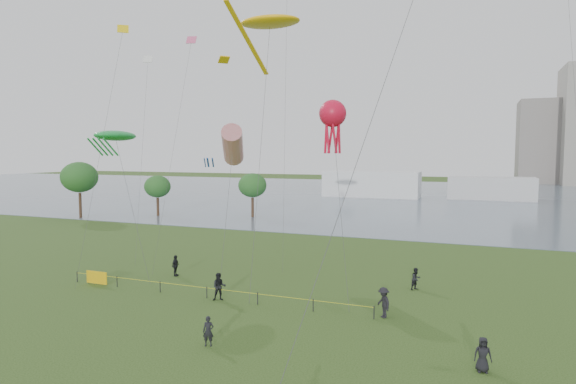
% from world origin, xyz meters
% --- Properties ---
extents(lake, '(400.00, 120.00, 0.08)m').
position_xyz_m(lake, '(0.00, 100.00, 0.02)').
color(lake, slate).
rests_on(lake, ground_plane).
extents(building_low, '(16.00, 18.00, 28.00)m').
position_xyz_m(building_low, '(32.00, 168.00, 14.00)').
color(building_low, slate).
rests_on(building_low, ground_plane).
extents(pavilion_left, '(22.00, 8.00, 6.00)m').
position_xyz_m(pavilion_left, '(-12.00, 95.00, 3.00)').
color(pavilion_left, white).
rests_on(pavilion_left, ground_plane).
extents(pavilion_right, '(18.00, 7.00, 5.00)m').
position_xyz_m(pavilion_right, '(14.00, 98.00, 2.50)').
color(pavilion_right, silver).
rests_on(pavilion_right, ground_plane).
extents(trees, '(30.60, 15.43, 8.91)m').
position_xyz_m(trees, '(-39.07, 45.98, 5.78)').
color(trees, '#3B271A').
rests_on(trees, ground_plane).
extents(fence, '(24.07, 0.07, 1.05)m').
position_xyz_m(fence, '(-13.18, 12.12, 0.55)').
color(fence, black).
rests_on(fence, ground_plane).
extents(spectator_a, '(1.18, 1.09, 1.95)m').
position_xyz_m(spectator_a, '(-5.98, 12.00, 0.98)').
color(spectator_a, black).
rests_on(spectator_a, ground_plane).
extents(spectator_b, '(1.35, 1.42, 1.93)m').
position_xyz_m(spectator_b, '(5.43, 12.65, 0.97)').
color(spectator_b, black).
rests_on(spectator_b, ground_plane).
extents(spectator_c, '(0.54, 1.08, 1.78)m').
position_xyz_m(spectator_c, '(-12.75, 16.58, 0.89)').
color(spectator_c, black).
rests_on(spectator_c, ground_plane).
extents(spectator_d, '(0.91, 0.68, 1.68)m').
position_xyz_m(spectator_d, '(11.16, 6.80, 0.84)').
color(spectator_d, black).
rests_on(spectator_d, ground_plane).
extents(spectator_f, '(0.68, 0.56, 1.62)m').
position_xyz_m(spectator_f, '(-2.55, 4.74, 0.81)').
color(spectator_f, black).
rests_on(spectator_f, ground_plane).
extents(spectator_g, '(1.01, 1.04, 1.69)m').
position_xyz_m(spectator_g, '(6.64, 19.72, 0.84)').
color(spectator_g, black).
rests_on(spectator_g, ground_plane).
extents(kite_stingray, '(5.26, 10.30, 21.69)m').
position_xyz_m(kite_stingray, '(-5.79, 20.59, 21.20)').
color(kite_stingray, '#3F3F42').
extents(kite_windsock, '(5.68, 11.12, 13.03)m').
position_xyz_m(kite_windsock, '(-10.42, 22.63, 11.07)').
color(kite_windsock, '#3F3F42').
extents(kite_creature, '(6.85, 5.27, 12.30)m').
position_xyz_m(kite_creature, '(-18.77, 16.68, 11.83)').
color(kite_creature, '#3F3F42').
extents(kite_octopus, '(3.40, 5.09, 14.22)m').
position_xyz_m(kite_octopus, '(0.79, 16.93, 13.12)').
color(kite_octopus, '#3F3F42').
extents(small_kites, '(37.89, 15.83, 9.76)m').
position_xyz_m(small_kites, '(-4.27, 19.97, 21.81)').
color(small_kites, white).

